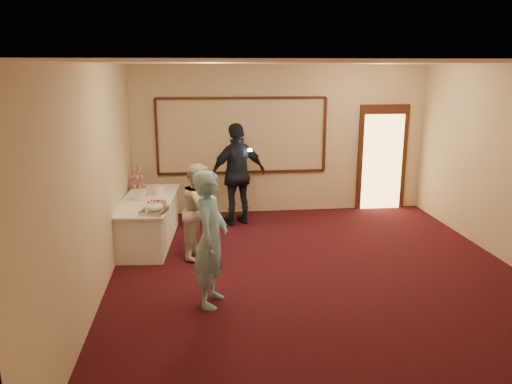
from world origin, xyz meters
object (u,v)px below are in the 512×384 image
cupcake_stand (137,179)px  woman (200,211)px  man (211,239)px  pavlova_tray (154,208)px  tart (159,203)px  buffet_table (148,221)px  guest (238,174)px  plate_stack_a (140,196)px  plate_stack_b (158,190)px

cupcake_stand → woman: bearing=-55.5°
man → pavlova_tray: bearing=43.6°
tart → woman: 0.76m
buffet_table → woman: bearing=-40.9°
tart → cupcake_stand: bearing=110.6°
man → guest: guest is taller
man → woman: size_ratio=1.15×
tart → man: size_ratio=0.16×
guest → plate_stack_a: bearing=7.0°
buffet_table → man: size_ratio=1.30×
buffet_table → tart: bearing=-59.8°
pavlova_tray → guest: size_ratio=0.28×
pavlova_tray → plate_stack_a: pavlova_tray is taller
pavlova_tray → tart: bearing=85.2°
plate_stack_b → tart: bearing=-85.4°
plate_stack_a → tart: size_ratio=0.64×
tart → woman: size_ratio=0.18×
pavlova_tray → man: 1.78m
cupcake_stand → plate_stack_b: bearing=-54.7°
guest → buffet_table: bearing=7.3°
cupcake_stand → tart: cupcake_stand is taller
pavlova_tray → plate_stack_a: size_ratio=3.06×
plate_stack_a → guest: (1.72, 0.92, 0.13)m
plate_stack_b → man: 2.85m
buffet_table → pavlova_tray: size_ratio=4.20×
pavlova_tray → woman: (0.70, 0.09, -0.09)m
pavlova_tray → man: bearing=-62.5°
plate_stack_b → plate_stack_a: bearing=-129.6°
cupcake_stand → buffet_table: bearing=-74.1°
guest → plate_stack_b: bearing=1.0°
pavlova_tray → cupcake_stand: size_ratio=1.19×
buffet_table → man: 2.68m
pavlova_tray → woman: size_ratio=0.36×
pavlova_tray → tart: (0.04, 0.47, -0.05)m
tart → man: (0.78, -2.05, 0.07)m
pavlova_tray → plate_stack_b: 1.14m
cupcake_stand → man: bearing=-69.2°
plate_stack_b → woman: size_ratio=0.14×
woman → guest: size_ratio=0.78×
plate_stack_b → guest: (1.44, 0.58, 0.12)m
pavlova_tray → cupcake_stand: (-0.44, 1.74, 0.09)m
pavlova_tray → man: size_ratio=0.31×
cupcake_stand → plate_stack_a: (0.15, -0.93, -0.09)m
woman → cupcake_stand: bearing=50.9°
man → woman: bearing=20.4°
plate_stack_b → man: (0.84, -2.72, 0.01)m
tart → buffet_table: bearing=120.2°
buffet_table → woman: 1.22m
man → buffet_table: bearing=38.6°
man → guest: (0.60, 3.31, 0.10)m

